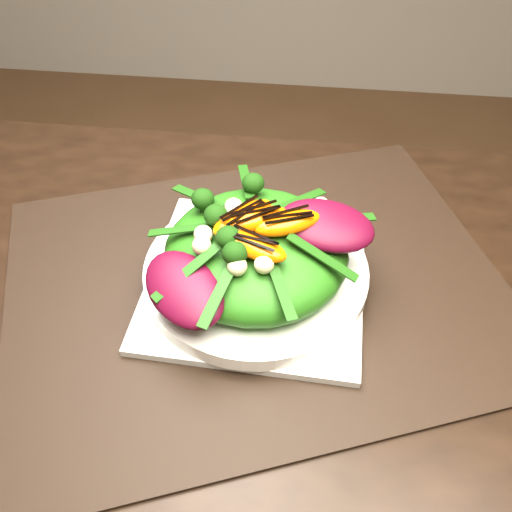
# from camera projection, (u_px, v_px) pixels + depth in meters

# --- Properties ---
(dining_table) EXTENTS (1.60, 0.90, 0.75)m
(dining_table) POSITION_uv_depth(u_px,v_px,m) (220.00, 415.00, 0.53)
(dining_table) COLOR black
(dining_table) RESTS_ON floor
(placemat) EXTENTS (0.66, 0.59, 0.00)m
(placemat) POSITION_uv_depth(u_px,v_px,m) (256.00, 283.00, 0.62)
(placemat) COLOR black
(placemat) RESTS_ON dining_table
(plate_base) EXTENTS (0.25, 0.25, 0.01)m
(plate_base) POSITION_uv_depth(u_px,v_px,m) (256.00, 279.00, 0.61)
(plate_base) COLOR silver
(plate_base) RESTS_ON placemat
(salad_bowl) EXTENTS (0.32, 0.32, 0.02)m
(salad_bowl) POSITION_uv_depth(u_px,v_px,m) (256.00, 271.00, 0.60)
(salad_bowl) COLOR white
(salad_bowl) RESTS_ON plate_base
(lettuce_mound) EXTENTS (0.23, 0.23, 0.07)m
(lettuce_mound) POSITION_uv_depth(u_px,v_px,m) (256.00, 252.00, 0.58)
(lettuce_mound) COLOR #266011
(lettuce_mound) RESTS_ON salad_bowl
(radicchio_leaf) EXTENTS (0.11, 0.07, 0.02)m
(radicchio_leaf) POSITION_uv_depth(u_px,v_px,m) (327.00, 225.00, 0.56)
(radicchio_leaf) COLOR #400618
(radicchio_leaf) RESTS_ON lettuce_mound
(orange_segment) EXTENTS (0.07, 0.03, 0.02)m
(orange_segment) POSITION_uv_depth(u_px,v_px,m) (262.00, 210.00, 0.56)
(orange_segment) COLOR #E45703
(orange_segment) RESTS_ON lettuce_mound
(broccoli_floret) EXTENTS (0.04, 0.04, 0.03)m
(broccoli_floret) POSITION_uv_depth(u_px,v_px,m) (198.00, 200.00, 0.58)
(broccoli_floret) COLOR #0C3409
(broccoli_floret) RESTS_ON lettuce_mound
(macadamia_nut) EXTENTS (0.02, 0.02, 0.02)m
(macadamia_nut) POSITION_uv_depth(u_px,v_px,m) (266.00, 263.00, 0.51)
(macadamia_nut) COLOR beige
(macadamia_nut) RESTS_ON lettuce_mound
(balsamic_drizzle) EXTENTS (0.04, 0.00, 0.00)m
(balsamic_drizzle) POSITION_uv_depth(u_px,v_px,m) (262.00, 203.00, 0.55)
(balsamic_drizzle) COLOR black
(balsamic_drizzle) RESTS_ON orange_segment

